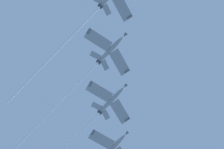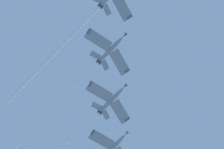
% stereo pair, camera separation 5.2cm
% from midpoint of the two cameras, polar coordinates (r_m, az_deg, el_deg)
% --- Properties ---
extents(jet_lead, '(33.19, 44.93, 20.12)m').
position_cam_midpoint_polar(jet_lead, '(99.96, -3.55, 11.27)').
color(jet_lead, gray).
extents(jet_second, '(30.49, 41.80, 19.62)m').
position_cam_midpoint_polar(jet_second, '(101.01, -3.14, 1.73)').
color(jet_second, gray).
extents(jet_third, '(29.55, 40.15, 17.70)m').
position_cam_midpoint_polar(jet_third, '(105.68, -3.44, -8.13)').
color(jet_third, gray).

